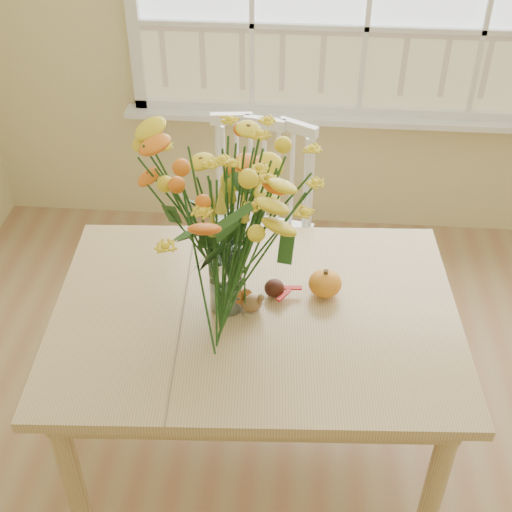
{
  "coord_description": "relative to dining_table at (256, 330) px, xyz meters",
  "views": [
    {
      "loc": [
        -0.25,
        -1.05,
        2.3
      ],
      "look_at": [
        -0.4,
        0.66,
        0.95
      ],
      "focal_mm": 48.0,
      "sensor_mm": 36.0,
      "label": 1
    }
  ],
  "objects": [
    {
      "name": "turkey_figurine",
      "position": [
        -0.01,
        -0.01,
        0.13
      ],
      "size": [
        0.09,
        0.08,
        0.09
      ],
      "rotation": [
        0.0,
        0.0,
        0.46
      ],
      "color": "#CCB78C",
      "rests_on": "dining_table"
    },
    {
      "name": "pumpkin",
      "position": [
        0.23,
        0.11,
        0.14
      ],
      "size": [
        0.11,
        0.11,
        0.09
      ],
      "primitive_type": "ellipsoid",
      "color": "orange",
      "rests_on": "dining_table"
    },
    {
      "name": "dark_gourd",
      "position": [
        0.06,
        0.08,
        0.12
      ],
      "size": [
        0.13,
        0.1,
        0.06
      ],
      "color": "#38160F",
      "rests_on": "dining_table"
    },
    {
      "name": "dining_table",
      "position": [
        0.0,
        0.0,
        0.0
      ],
      "size": [
        1.43,
        1.06,
        0.73
      ],
      "rotation": [
        0.0,
        0.0,
        0.06
      ],
      "color": "tan",
      "rests_on": "floor"
    },
    {
      "name": "flower_vase",
      "position": [
        -0.1,
        0.02,
        0.46
      ],
      "size": [
        0.52,
        0.52,
        0.62
      ],
      "color": "white",
      "rests_on": "dining_table"
    },
    {
      "name": "windsor_chair",
      "position": [
        -0.06,
        0.78,
        -0.09
      ],
      "size": [
        0.54,
        0.52,
        0.99
      ],
      "rotation": [
        0.0,
        0.0,
        -0.2
      ],
      "color": "white",
      "rests_on": "floor"
    }
  ]
}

